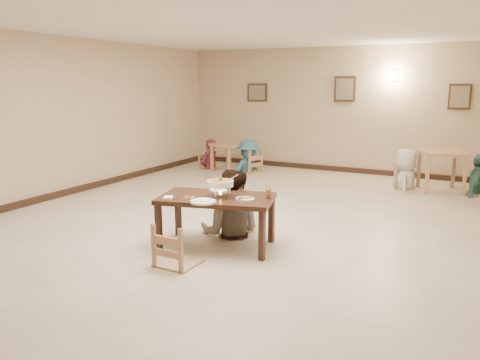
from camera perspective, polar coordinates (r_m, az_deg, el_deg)
The scene contains 30 objects.
floor at distance 7.27m, azimuth 1.06°, elevation -5.33°, with size 10.00×10.00×0.00m, color beige.
ceiling at distance 7.00m, azimuth 1.16°, elevation 18.85°, with size 10.00×10.00×0.00m, color silver.
wall_back at distance 11.67m, azimuth 12.11°, elevation 8.33°, with size 10.00×10.00×0.00m, color #C8B094.
wall_left at distance 9.44m, azimuth -21.42°, elevation 7.08°, with size 10.00×10.00×0.00m, color #C8B094.
baseboard_back at distance 11.80m, azimuth 11.78°, elevation 1.34°, with size 8.00×0.06×0.12m, color black.
baseboard_left at distance 9.62m, azimuth -20.67°, elevation -1.49°, with size 0.06×10.00×0.12m, color black.
picture_a at distance 12.37m, azimuth 2.10°, elevation 10.61°, with size 0.55×0.04×0.45m.
picture_b at distance 11.58m, azimuth 12.65°, elevation 10.77°, with size 0.50×0.04×0.60m.
picture_c at distance 11.21m, azimuth 25.21°, elevation 9.17°, with size 0.45×0.04×0.55m.
wall_sconce at distance 11.35m, azimuth 18.21°, elevation 11.98°, with size 0.16×0.05×0.22m, color #FFD88C.
main_table at distance 6.11m, azimuth -2.88°, elevation -2.72°, with size 1.62×1.15×0.69m.
chair_far at distance 6.75m, azimuth -0.95°, elevation -2.37°, with size 0.46×0.46×0.98m.
chair_near at distance 5.58m, azimuth -7.64°, elevation -5.42°, with size 0.46×0.46×0.99m.
main_diner at distance 6.58m, azimuth -1.17°, elevation 1.31°, with size 0.92×0.71×1.88m, color gray.
curry_warmer at distance 6.02m, azimuth -2.42°, elevation -0.43°, with size 0.38×0.34×0.30m.
rice_plate_far at distance 6.37m, azimuth -2.63°, elevation -1.27°, with size 0.26×0.26×0.06m.
rice_plate_near at distance 5.78m, azimuth -4.52°, elevation -2.60°, with size 0.32×0.32×0.07m.
fried_plate at distance 5.89m, azimuth 0.60°, elevation -2.27°, with size 0.25×0.25×0.05m.
chili_dish at distance 6.04m, azimuth -6.15°, elevation -2.06°, with size 0.12×0.12×0.03m.
napkin_cutlery at distance 6.03m, azimuth -8.72°, elevation -2.14°, with size 0.19×0.23×0.03m.
drink_glass at distance 6.00m, azimuth 3.47°, elevation -1.57°, with size 0.07×0.07×0.14m.
bg_table_left at distance 11.52m, azimuth -1.41°, elevation 3.84°, with size 0.84×0.84×0.69m.
bg_table_right at distance 10.14m, azimuth 23.43°, elevation 2.45°, with size 1.03×1.03×0.81m.
bg_chair_ll at distance 11.77m, azimuth -3.75°, elevation 3.43°, with size 0.42×0.42×0.90m.
bg_chair_lr at distance 11.32m, azimuth 1.07°, elevation 3.59°, with size 0.50×0.50×1.08m.
bg_chair_rl at distance 10.21m, azimuth 19.55°, elevation 1.56°, with size 0.43×0.43×0.91m.
bg_chair_rr at distance 10.22m, azimuth 27.13°, elevation 1.08°, with size 0.45×0.45×0.95m.
bg_diner_a at distance 11.73m, azimuth -3.77°, elevation 5.01°, with size 0.56×0.37×1.54m, color maroon.
bg_diner_b at distance 11.29m, azimuth 1.08°, elevation 4.95°, with size 1.04×0.60×1.61m, color teal.
bg_diner_c at distance 10.15m, azimuth 19.69°, elevation 3.58°, with size 0.80×0.52×1.63m, color silver.
Camera 1 is at (3.06, -6.24, 2.12)m, focal length 35.00 mm.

